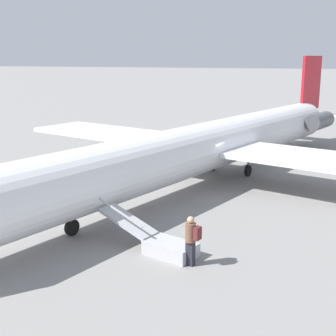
# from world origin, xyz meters

# --- Properties ---
(ground_plane) EXTENTS (600.00, 600.00, 0.00)m
(ground_plane) POSITION_xyz_m (0.00, 0.00, 0.00)
(ground_plane) COLOR gray
(airplane_main) EXTENTS (35.93, 28.05, 7.02)m
(airplane_main) POSITION_xyz_m (-1.00, 0.25, 2.09)
(airplane_main) COLOR white
(airplane_main) RESTS_ON ground
(boarding_stairs) EXTENTS (1.95, 4.14, 1.73)m
(boarding_stairs) POSITION_xyz_m (9.67, 1.56, 0.38)
(boarding_stairs) COLOR #B2B2B7
(boarding_stairs) RESTS_ON ground
(passenger) EXTENTS (0.40, 0.56, 1.74)m
(passenger) POSITION_xyz_m (10.26, 2.90, 1.00)
(passenger) COLOR #23232D
(passenger) RESTS_ON ground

